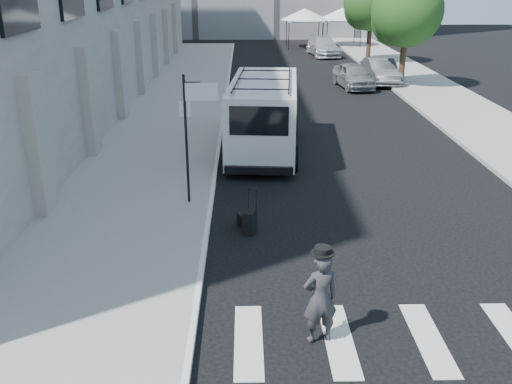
{
  "coord_description": "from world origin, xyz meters",
  "views": [
    {
      "loc": [
        -1.03,
        -11.44,
        6.11
      ],
      "look_at": [
        -0.79,
        0.93,
        1.3
      ],
      "focal_mm": 40.0,
      "sensor_mm": 36.0,
      "label": 1
    }
  ],
  "objects_px": {
    "briefcase": "(242,221)",
    "suitcase": "(250,222)",
    "parked_car_a": "(353,76)",
    "parked_car_b": "(381,71)",
    "businessman": "(320,298)",
    "parked_car_c": "(323,46)",
    "cargo_van": "(264,115)"
  },
  "relations": [
    {
      "from": "businessman",
      "to": "parked_car_a",
      "type": "bearing_deg",
      "value": -116.39
    },
    {
      "from": "suitcase",
      "to": "cargo_van",
      "type": "bearing_deg",
      "value": 105.84
    },
    {
      "from": "suitcase",
      "to": "parked_car_a",
      "type": "xyz_separation_m",
      "value": [
        5.93,
        18.8,
        0.37
      ]
    },
    {
      "from": "parked_car_b",
      "to": "parked_car_c",
      "type": "distance_m",
      "value": 11.7
    },
    {
      "from": "suitcase",
      "to": "cargo_van",
      "type": "relative_size",
      "value": 0.16
    },
    {
      "from": "parked_car_b",
      "to": "parked_car_c",
      "type": "xyz_separation_m",
      "value": [
        -1.8,
        11.56,
        -0.01
      ]
    },
    {
      "from": "parked_car_b",
      "to": "businessman",
      "type": "bearing_deg",
      "value": -106.45
    },
    {
      "from": "suitcase",
      "to": "parked_car_b",
      "type": "relative_size",
      "value": 0.26
    },
    {
      "from": "businessman",
      "to": "briefcase",
      "type": "relative_size",
      "value": 3.91
    },
    {
      "from": "businessman",
      "to": "parked_car_a",
      "type": "distance_m",
      "value": 23.73
    },
    {
      "from": "suitcase",
      "to": "parked_car_a",
      "type": "distance_m",
      "value": 19.71
    },
    {
      "from": "parked_car_a",
      "to": "cargo_van",
      "type": "bearing_deg",
      "value": -122.29
    },
    {
      "from": "briefcase",
      "to": "suitcase",
      "type": "xyz_separation_m",
      "value": [
        0.19,
        -0.36,
        0.13
      ]
    },
    {
      "from": "briefcase",
      "to": "parked_car_a",
      "type": "distance_m",
      "value": 19.43
    },
    {
      "from": "businessman",
      "to": "cargo_van",
      "type": "height_order",
      "value": "cargo_van"
    },
    {
      "from": "parked_car_c",
      "to": "suitcase",
      "type": "bearing_deg",
      "value": -106.79
    },
    {
      "from": "businessman",
      "to": "briefcase",
      "type": "xyz_separation_m",
      "value": [
        -1.36,
        4.81,
        -0.69
      ]
    },
    {
      "from": "cargo_van",
      "to": "parked_car_a",
      "type": "xyz_separation_m",
      "value": [
        5.35,
        11.74,
        -0.64
      ]
    },
    {
      "from": "businessman",
      "to": "cargo_van",
      "type": "distance_m",
      "value": 11.53
    },
    {
      "from": "parked_car_b",
      "to": "suitcase",
      "type": "bearing_deg",
      "value": -112.54
    },
    {
      "from": "businessman",
      "to": "parked_car_b",
      "type": "xyz_separation_m",
      "value": [
        6.56,
        24.53,
        -0.15
      ]
    },
    {
      "from": "parked_car_a",
      "to": "parked_car_c",
      "type": "relative_size",
      "value": 0.82
    },
    {
      "from": "cargo_van",
      "to": "parked_car_a",
      "type": "height_order",
      "value": "cargo_van"
    },
    {
      "from": "parked_car_c",
      "to": "briefcase",
      "type": "bearing_deg",
      "value": -107.25
    },
    {
      "from": "businessman",
      "to": "suitcase",
      "type": "height_order",
      "value": "businessman"
    },
    {
      "from": "parked_car_a",
      "to": "parked_car_b",
      "type": "relative_size",
      "value": 0.92
    },
    {
      "from": "parked_car_a",
      "to": "parked_car_b",
      "type": "xyz_separation_m",
      "value": [
        1.8,
        1.28,
        0.04
      ]
    },
    {
      "from": "briefcase",
      "to": "cargo_van",
      "type": "xyz_separation_m",
      "value": [
        0.77,
        6.69,
        1.14
      ]
    },
    {
      "from": "briefcase",
      "to": "parked_car_c",
      "type": "bearing_deg",
      "value": 54.6
    },
    {
      "from": "businessman",
      "to": "parked_car_c",
      "type": "relative_size",
      "value": 0.36
    },
    {
      "from": "briefcase",
      "to": "suitcase",
      "type": "bearing_deg",
      "value": -86.55
    },
    {
      "from": "briefcase",
      "to": "suitcase",
      "type": "height_order",
      "value": "suitcase"
    }
  ]
}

